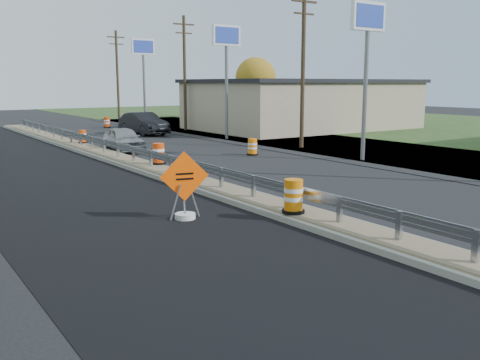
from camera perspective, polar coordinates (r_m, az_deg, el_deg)
ground at (r=19.43m, az=-1.99°, el=-1.41°), size 140.00×140.00×0.00m
grass_verge_far at (r=48.02m, az=22.82°, el=4.80°), size 40.00×120.00×0.03m
milled_overlay at (r=27.02m, az=-21.55°, el=1.20°), size 7.20×120.00×0.01m
median at (r=26.43m, az=-11.26°, el=1.76°), size 1.60×55.00×0.23m
guardrail at (r=27.26m, az=-12.13°, el=3.30°), size 0.10×46.15×0.72m
retail_building_near at (r=47.69m, az=6.67°, el=8.07°), size 18.50×12.50×4.27m
pylon_sign_south at (r=28.22m, az=13.46°, el=15.18°), size 2.20×0.30×7.90m
pylon_sign_mid at (r=38.24m, az=-1.47°, el=14.09°), size 2.20×0.30×7.90m
pylon_sign_north at (r=50.58m, az=-10.29°, el=13.00°), size 2.20×0.30×7.90m
utility_pole_smid at (r=33.15m, az=6.73°, el=11.94°), size 1.90×0.26×9.40m
utility_pole_nmid at (r=45.58m, az=-5.93°, el=11.48°), size 1.90×0.26×9.40m
utility_pole_north at (r=59.21m, az=-12.95°, el=10.99°), size 1.90×0.26×9.40m
tree_far_yellow at (r=61.77m, az=1.69°, el=10.83°), size 4.62×4.62×6.86m
caution_sign at (r=15.70m, az=-5.90°, el=-2.37°), size 1.42×0.61×2.01m
barrel_median_near at (r=15.51m, az=5.72°, el=-1.80°), size 0.67×0.67×0.98m
barrel_median_mid at (r=25.07m, az=-8.67°, el=2.74°), size 0.66×0.66×0.97m
barrel_median_far at (r=35.07m, az=-16.44°, el=4.44°), size 0.56×0.56×0.82m
barrel_shoulder_near at (r=29.69m, az=1.34°, el=3.52°), size 0.63×0.63×0.92m
barrel_shoulder_mid at (r=42.58m, az=-10.34°, el=5.38°), size 0.60×0.60×0.88m
barrel_shoulder_far at (r=49.82m, az=-14.02°, el=5.97°), size 0.64×0.64×0.94m
car_silver at (r=32.25m, az=-12.31°, el=4.29°), size 2.02×4.25×1.40m
car_dark_mid at (r=42.36m, az=-10.26°, el=5.95°), size 2.24×5.35×1.72m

